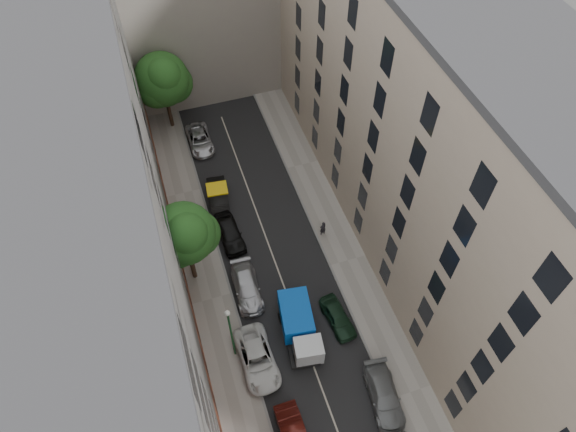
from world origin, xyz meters
name	(u,v)px	position (x,y,z in m)	size (l,w,h in m)	color
ground	(282,280)	(0.00, 0.00, 0.00)	(120.00, 120.00, 0.00)	#4C4C49
road_surface	(282,280)	(0.00, 0.00, 0.01)	(8.00, 44.00, 0.02)	black
sidewalk_left	(212,299)	(-5.50, 0.00, 0.07)	(3.00, 44.00, 0.15)	gray
sidewalk_right	(348,261)	(5.50, 0.00, 0.07)	(3.00, 44.00, 0.15)	gray
building_left	(99,242)	(-11.00, 0.00, 10.00)	(8.00, 44.00, 20.00)	#4E4B49
building_right	(439,157)	(11.00, 0.00, 10.00)	(8.00, 44.00, 20.00)	tan
tarp_truck	(299,326)	(-0.18, -4.69, 1.32)	(2.74, 5.42, 2.39)	black
car_left_2	(257,359)	(-3.60, -5.80, 0.70)	(2.34, 5.07, 1.41)	silver
car_left_3	(247,288)	(-2.80, -0.20, 0.67)	(1.89, 4.65, 1.35)	#AEAEB3
car_left_4	(230,233)	(-2.80, 5.08, 0.74)	(1.75, 4.34, 1.48)	black
car_left_5	(218,198)	(-2.80, 9.00, 0.74)	(1.57, 4.49, 1.48)	black
car_left_6	(200,140)	(-2.80, 16.60, 0.64)	(2.11, 4.58, 1.27)	#B6B7BB
car_right_1	(384,396)	(3.60, -10.80, 0.67)	(1.88, 4.62, 1.34)	slate
car_right_2	(338,317)	(2.80, -4.60, 0.64)	(1.51, 3.76, 1.28)	black
tree_mid	(186,236)	(-6.19, 2.25, 5.56)	(4.87, 4.52, 8.04)	#382619
tree_far	(163,81)	(-4.77, 19.89, 5.42)	(5.22, 4.94, 8.00)	#382619
lamp_post	(230,329)	(-4.91, -4.74, 4.00)	(0.36, 0.36, 6.22)	#175328
pedestrian	(323,228)	(4.50, 3.06, 0.91)	(0.55, 0.36, 1.52)	black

